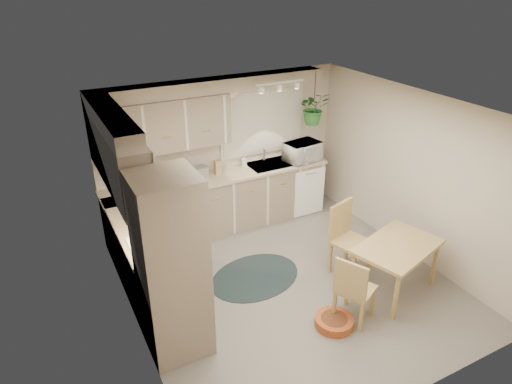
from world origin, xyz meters
TOP-DOWN VIEW (x-y plane):
  - floor at (0.00, 0.00)m, footprint 4.20×4.20m
  - ceiling at (0.00, 0.00)m, footprint 4.20×4.20m
  - wall_back at (0.00, 2.10)m, footprint 4.00×0.04m
  - wall_front at (0.00, -2.10)m, footprint 4.00×0.04m
  - wall_left at (-2.00, 0.00)m, footprint 0.04×4.20m
  - wall_right at (2.00, 0.00)m, footprint 0.04×4.20m
  - base_cab_left at (-1.70, 0.88)m, footprint 0.60×1.85m
  - base_cab_back at (-0.20, 1.80)m, footprint 3.60×0.60m
  - counter_left at (-1.69, 0.88)m, footprint 0.64×1.89m
  - counter_back at (-0.20, 1.79)m, footprint 3.64×0.64m
  - oven_stack at (-1.68, -0.38)m, footprint 0.65×0.65m
  - wall_oven_face at (-1.35, -0.38)m, footprint 0.02×0.56m
  - upper_cab_left at (-1.82, 1.00)m, footprint 0.35×2.00m
  - upper_cab_back at (-1.00, 1.93)m, footprint 2.00×0.35m
  - soffit_left at (-1.85, 1.00)m, footprint 0.30×2.00m
  - soffit_back at (-0.20, 1.95)m, footprint 3.60×0.30m
  - cooktop at (-1.68, 0.30)m, footprint 0.52×0.58m
  - range_hood at (-1.70, 0.30)m, footprint 0.40×0.60m
  - window_blinds at (0.70, 2.07)m, footprint 1.40×0.02m
  - window_frame at (0.70, 2.08)m, footprint 1.50×0.02m
  - sink at (0.70, 1.80)m, footprint 0.70×0.48m
  - dishwasher_front at (1.30, 1.49)m, footprint 0.58×0.02m
  - track_light_bar at (0.70, 1.55)m, footprint 0.80×0.04m
  - wall_clock at (0.15, 2.07)m, footprint 0.30×0.03m
  - dining_table at (1.15, -0.73)m, footprint 1.27×1.02m
  - chair_left at (0.35, -0.92)m, footprint 0.57×0.57m
  - chair_back at (0.89, -0.15)m, footprint 0.59×0.59m
  - braided_rug at (-0.33, 0.34)m, footprint 1.47×1.21m
  - pet_bed at (0.07, -0.93)m, footprint 0.59×0.59m
  - microwave at (1.26, 1.70)m, footprint 0.62×0.40m
  - soap_bottle at (0.29, 1.95)m, footprint 0.09×0.19m
  - hanging_plant at (1.44, 1.70)m, footprint 0.60×0.64m
  - coffee_maker at (-0.98, 1.80)m, footprint 0.20×0.24m
  - toaster at (-0.56, 1.82)m, footprint 0.34×0.23m
  - knife_block at (-0.20, 1.85)m, footprint 0.10×0.10m

SIDE VIEW (x-z plane):
  - floor at x=0.00m, z-range 0.00..0.00m
  - braided_rug at x=-0.33m, z-range 0.00..0.01m
  - pet_bed at x=0.07m, z-range 0.00..0.11m
  - dining_table at x=1.15m, z-range 0.00..0.70m
  - dishwasher_front at x=1.30m, z-range 0.01..0.84m
  - base_cab_left at x=-1.70m, z-range 0.00..0.90m
  - base_cab_back at x=-0.20m, z-range 0.00..0.90m
  - chair_left at x=0.35m, z-range 0.00..0.90m
  - chair_back at x=0.89m, z-range 0.00..1.01m
  - sink at x=0.70m, z-range 0.85..0.95m
  - counter_left at x=-1.69m, z-range 0.90..0.94m
  - counter_back at x=-0.20m, z-range 0.90..0.94m
  - cooktop at x=-1.68m, z-range 0.93..0.95m
  - soap_bottle at x=0.29m, z-range 0.94..1.03m
  - toaster at x=-0.56m, z-range 0.94..1.13m
  - oven_stack at x=-1.68m, z-range 0.00..2.10m
  - wall_oven_face at x=-1.35m, z-range 0.76..1.34m
  - knife_block at x=-0.20m, z-range 0.94..1.16m
  - coffee_maker at x=-0.98m, z-range 0.94..1.26m
  - microwave at x=1.26m, z-range 0.94..1.33m
  - wall_back at x=0.00m, z-range 0.00..2.40m
  - wall_front at x=0.00m, z-range 0.00..2.40m
  - wall_left at x=-2.00m, z-range 0.00..2.40m
  - wall_right at x=2.00m, z-range 0.00..2.40m
  - range_hood at x=-1.70m, z-range 1.33..1.47m
  - window_blinds at x=0.70m, z-range 1.10..2.10m
  - window_frame at x=0.70m, z-range 1.05..2.15m
  - hanging_plant at x=1.44m, z-range 1.55..1.96m
  - upper_cab_left at x=-1.82m, z-range 1.45..2.20m
  - upper_cab_back at x=-1.00m, z-range 1.45..2.20m
  - wall_clock at x=0.15m, z-range 2.03..2.33m
  - soffit_left at x=-1.85m, z-range 2.20..2.40m
  - soffit_back at x=-0.20m, z-range 2.20..2.40m
  - track_light_bar at x=0.70m, z-range 2.31..2.35m
  - ceiling at x=0.00m, z-range 2.40..2.40m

